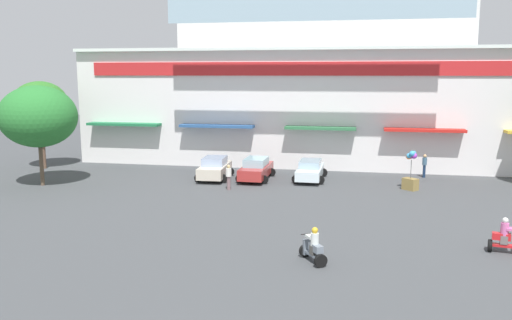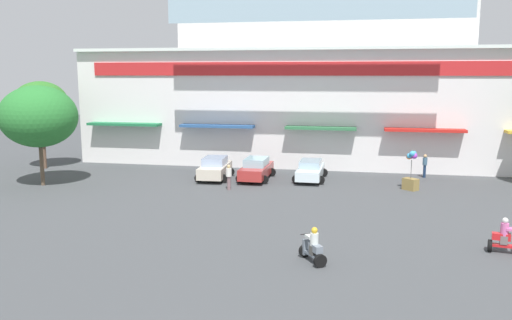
{
  "view_description": "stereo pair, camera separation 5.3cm",
  "coord_description": "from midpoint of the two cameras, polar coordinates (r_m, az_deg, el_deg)",
  "views": [
    {
      "loc": [
        2.94,
        -9.32,
        7.33
      ],
      "look_at": [
        -2.32,
        17.78,
        2.73
      ],
      "focal_mm": 36.45,
      "sensor_mm": 36.0,
      "label": 1
    },
    {
      "loc": [
        2.99,
        -9.31,
        7.33
      ],
      "look_at": [
        -2.32,
        17.78,
        2.73
      ],
      "focal_mm": 36.45,
      "sensor_mm": 36.0,
      "label": 2
    }
  ],
  "objects": [
    {
      "name": "scooter_rider_0",
      "position": [
        23.92,
        25.84,
        -7.79
      ],
      "size": [
        1.47,
        0.75,
        1.52
      ],
      "color": "black",
      "rests_on": "ground"
    },
    {
      "name": "parked_car_2",
      "position": [
        36.32,
        6.04,
        -1.09
      ],
      "size": [
        2.25,
        4.44,
        1.4
      ],
      "color": "white",
      "rests_on": "ground"
    },
    {
      "name": "plaza_tree_0",
      "position": [
        43.39,
        -22.52,
        5.84
      ],
      "size": [
        3.99,
        4.2,
        6.77
      ],
      "color": "brown",
      "rests_on": "ground"
    },
    {
      "name": "parked_car_0",
      "position": [
        36.59,
        -4.48,
        -0.88
      ],
      "size": [
        2.45,
        4.19,
        1.57
      ],
      "color": "beige",
      "rests_on": "ground"
    },
    {
      "name": "balloon_vendor_cart",
      "position": [
        34.41,
        16.7,
        -1.27
      ],
      "size": [
        1.07,
        1.05,
        2.56
      ],
      "color": "olive",
      "rests_on": "ground"
    },
    {
      "name": "scooter_rider_7",
      "position": [
        20.74,
        6.34,
        -9.54
      ],
      "size": [
        1.2,
        1.46,
        1.46
      ],
      "color": "black",
      "rests_on": "ground"
    },
    {
      "name": "plaza_tree_2",
      "position": [
        36.77,
        -22.72,
        4.43
      ],
      "size": [
        4.98,
        4.89,
        6.6
      ],
      "color": "brown",
      "rests_on": "ground"
    },
    {
      "name": "pedestrian_1",
      "position": [
        33.09,
        -2.96,
        -1.72
      ],
      "size": [
        0.49,
        0.49,
        1.63
      ],
      "color": "#7B5E61",
      "rests_on": "ground"
    },
    {
      "name": "pedestrian_0",
      "position": [
        38.86,
        18.08,
        -0.43
      ],
      "size": [
        0.41,
        0.41,
        1.68
      ],
      "color": "#192C4A",
      "rests_on": "ground"
    },
    {
      "name": "colonial_building",
      "position": [
        45.19,
        7.46,
        10.57
      ],
      "size": [
        39.13,
        15.83,
        19.64
      ],
      "color": "white",
      "rests_on": "ground"
    },
    {
      "name": "parked_car_1",
      "position": [
        36.26,
        0.08,
        -0.97
      ],
      "size": [
        2.33,
        4.46,
        1.54
      ],
      "color": "#AC302D",
      "rests_on": "ground"
    },
    {
      "name": "ground_plane",
      "position": [
        23.67,
        3.39,
        -8.6
      ],
      "size": [
        128.0,
        128.0,
        0.0
      ],
      "primitive_type": "plane",
      "color": "#434649"
    }
  ]
}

